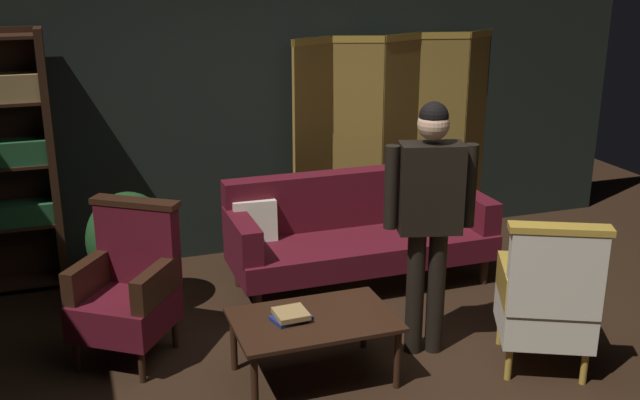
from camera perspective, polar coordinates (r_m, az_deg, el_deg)
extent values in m
plane|color=black|center=(4.85, 3.18, -13.56)|extent=(10.00, 10.00, 0.00)
cube|color=black|center=(6.56, -4.76, 7.95)|extent=(7.20, 0.10, 2.80)
cube|color=olive|center=(6.59, -0.54, 4.06)|extent=(0.43, 0.23, 1.90)
cube|color=#B78E33|center=(6.43, -0.56, 12.04)|extent=(0.43, 0.24, 0.06)
cube|color=olive|center=(6.76, 2.81, 4.39)|extent=(0.45, 0.17, 1.90)
cube|color=#B78E33|center=(6.61, 2.94, 12.17)|extent=(0.45, 0.17, 0.06)
cube|color=olive|center=(6.95, 6.09, 4.68)|extent=(0.44, 0.20, 1.90)
cube|color=#B78E33|center=(6.80, 6.35, 12.25)|extent=(0.44, 0.21, 0.06)
cube|color=olive|center=(7.17, 9.17, 4.96)|extent=(0.46, 0.13, 1.90)
cube|color=#B78E33|center=(7.02, 9.54, 12.30)|extent=(0.46, 0.14, 0.06)
cube|color=olive|center=(7.42, 11.96, 5.24)|extent=(0.43, 0.22, 1.90)
cube|color=#B78E33|center=(7.28, 12.44, 12.32)|extent=(0.43, 0.23, 0.06)
cube|color=black|center=(6.18, -19.74, 2.77)|extent=(0.06, 0.32, 2.05)
cube|color=black|center=(6.51, -22.55, -5.84)|extent=(0.86, 0.30, 0.02)
cube|color=black|center=(6.34, -23.07, -1.83)|extent=(0.86, 0.30, 0.02)
cube|color=#1E4C28|center=(6.29, -23.18, -1.07)|extent=(0.78, 0.22, 0.17)
cylinder|color=black|center=(5.57, -4.78, -7.92)|extent=(0.07, 0.07, 0.22)
cylinder|color=black|center=(6.26, 12.38, -5.28)|extent=(0.07, 0.07, 0.22)
cylinder|color=black|center=(6.10, -6.21, -5.57)|extent=(0.07, 0.07, 0.22)
cylinder|color=black|center=(6.73, 9.76, -3.41)|extent=(0.07, 0.07, 0.22)
cube|color=#4C0F19|center=(6.02, 3.25, -3.66)|extent=(2.10, 0.76, 0.20)
cube|color=#4C0F19|center=(6.18, 2.21, 0.19)|extent=(2.10, 0.18, 0.46)
cube|color=#4C0F19|center=(5.65, -5.96, -2.67)|extent=(0.16, 0.68, 0.26)
cube|color=#4C0F19|center=(6.36, 11.49, -0.60)|extent=(0.16, 0.68, 0.26)
cube|color=beige|center=(5.86, -4.99, -1.68)|extent=(0.35, 0.17, 0.35)
cube|color=tan|center=(6.44, 9.46, -0.04)|extent=(0.36, 0.19, 0.35)
cylinder|color=black|center=(4.43, -5.01, -13.89)|extent=(0.04, 0.04, 0.39)
cylinder|color=black|center=(4.70, 5.93, -11.97)|extent=(0.04, 0.04, 0.39)
cylinder|color=black|center=(4.89, -6.60, -10.69)|extent=(0.04, 0.04, 0.39)
cylinder|color=black|center=(5.13, 3.37, -9.16)|extent=(0.04, 0.04, 0.39)
cube|color=black|center=(4.67, -0.48, -9.14)|extent=(1.00, 0.64, 0.03)
cylinder|color=#B78E33|center=(5.42, 18.48, -9.58)|extent=(0.04, 0.04, 0.22)
cylinder|color=#B78E33|center=(5.34, 13.59, -9.55)|extent=(0.04, 0.04, 0.22)
cylinder|color=#B78E33|center=(5.03, 19.51, -11.97)|extent=(0.04, 0.04, 0.22)
cylinder|color=#B78E33|center=(4.94, 14.20, -12.00)|extent=(0.04, 0.04, 0.22)
cube|color=beige|center=(5.08, 16.68, -8.46)|extent=(0.75, 0.75, 0.24)
cube|color=beige|center=(4.71, 17.55, -5.43)|extent=(0.56, 0.35, 0.54)
cube|color=#B78E33|center=(4.61, 17.89, -2.11)|extent=(0.60, 0.38, 0.04)
cube|color=#B78E33|center=(5.03, 19.61, -6.11)|extent=(0.30, 0.49, 0.22)
cube|color=#B78E33|center=(4.94, 14.16, -6.03)|extent=(0.30, 0.49, 0.22)
cylinder|color=black|center=(5.12, -18.03, -11.25)|extent=(0.04, 0.04, 0.22)
cylinder|color=black|center=(4.90, -13.43, -12.23)|extent=(0.04, 0.04, 0.22)
cylinder|color=black|center=(5.46, -15.37, -9.09)|extent=(0.04, 0.04, 0.22)
cylinder|color=black|center=(5.25, -10.99, -9.89)|extent=(0.04, 0.04, 0.22)
cube|color=#4C0F19|center=(5.07, -14.66, -8.29)|extent=(0.78, 0.78, 0.24)
cube|color=#4C0F19|center=(5.10, -13.72, -3.28)|extent=(0.53, 0.42, 0.54)
cube|color=black|center=(5.00, -13.96, -0.18)|extent=(0.57, 0.45, 0.04)
cube|color=black|center=(5.10, -17.20, -5.54)|extent=(0.36, 0.46, 0.22)
cube|color=black|center=(4.86, -12.41, -6.29)|extent=(0.36, 0.46, 0.22)
cylinder|color=black|center=(5.04, 8.84, -6.92)|extent=(0.12, 0.12, 0.86)
cylinder|color=black|center=(5.01, 7.26, -7.00)|extent=(0.12, 0.12, 0.86)
cube|color=maroon|center=(4.85, 8.29, -1.92)|extent=(0.35, 0.24, 0.09)
cube|color=black|center=(4.77, 8.43, 0.91)|extent=(0.44, 0.31, 0.58)
cube|color=white|center=(4.86, 8.16, 1.61)|extent=(0.14, 0.05, 0.41)
cube|color=maroon|center=(4.81, 8.27, 4.27)|extent=(0.09, 0.04, 0.04)
cylinder|color=black|center=(4.83, 11.33, 1.08)|extent=(0.09, 0.09, 0.54)
cylinder|color=black|center=(4.72, 5.47, 0.97)|extent=(0.09, 0.09, 0.54)
sphere|color=tan|center=(4.67, 8.65, 5.73)|extent=(0.20, 0.20, 0.20)
sphere|color=black|center=(4.66, 8.68, 6.33)|extent=(0.18, 0.18, 0.18)
cylinder|color=brown|center=(5.85, -14.05, -6.76)|extent=(0.28, 0.28, 0.28)
ellipsoid|color=#193D19|center=(5.69, -14.36, -2.92)|extent=(0.62, 0.62, 0.71)
cube|color=navy|center=(4.64, -2.23, -8.97)|extent=(0.26, 0.21, 0.02)
cube|color=#9E7A47|center=(4.63, -2.23, -8.66)|extent=(0.20, 0.21, 0.03)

